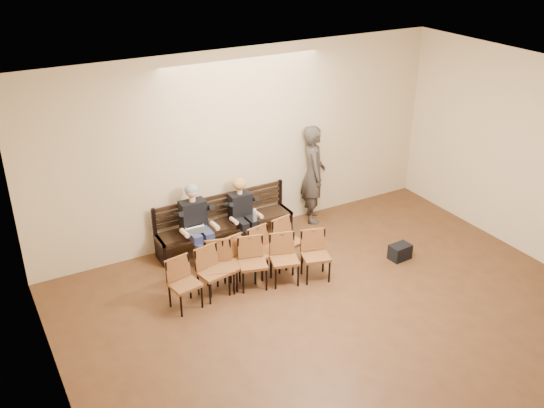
{
  "coord_description": "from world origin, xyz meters",
  "views": [
    {
      "loc": [
        -4.58,
        -4.28,
        5.57
      ],
      "look_at": [
        0.07,
        4.05,
        0.94
      ],
      "focal_mm": 40.0,
      "sensor_mm": 36.0,
      "label": 1
    }
  ],
  "objects": [
    {
      "name": "chair_row_back",
      "position": [
        -0.51,
        3.11,
        0.42
      ],
      "size": [
        2.08,
        1.0,
        0.84
      ],
      "primitive_type": "cube",
      "rotation": [
        0.0,
        0.0,
        -0.28
      ],
      "color": "brown",
      "rests_on": "ground"
    },
    {
      "name": "bag",
      "position": [
        1.9,
        2.7,
        0.14
      ],
      "size": [
        0.39,
        0.28,
        0.27
      ],
      "primitive_type": "cube",
      "rotation": [
        0.0,
        0.0,
        0.07
      ],
      "color": "black",
      "rests_on": "ground"
    },
    {
      "name": "chair_row_front",
      "position": [
        -0.92,
        3.35,
        0.41
      ],
      "size": [
        2.55,
        0.88,
        0.82
      ],
      "primitive_type": "cube",
      "rotation": [
        0.0,
        0.0,
        0.18
      ],
      "color": "brown",
      "rests_on": "ground"
    },
    {
      "name": "passerby",
      "position": [
        1.38,
        4.75,
        1.12
      ],
      "size": [
        0.82,
        0.96,
        2.24
      ],
      "primitive_type": "imported",
      "rotation": [
        0.0,
        0.0,
        1.16
      ],
      "color": "#37312D",
      "rests_on": "ground"
    },
    {
      "name": "room_walls",
      "position": [
        0.0,
        0.79,
        2.54
      ],
      "size": [
        8.02,
        10.01,
        3.51
      ],
      "color": "beige",
      "rests_on": "ground"
    },
    {
      "name": "water_bottle",
      "position": [
        -0.17,
        4.26,
        0.57
      ],
      "size": [
        0.08,
        0.08,
        0.24
      ],
      "primitive_type": "cylinder",
      "rotation": [
        0.0,
        0.0,
        -0.16
      ],
      "color": "silver",
      "rests_on": "bench"
    },
    {
      "name": "ground",
      "position": [
        0.0,
        0.0,
        0.0
      ],
      "size": [
        10.0,
        10.0,
        0.0
      ],
      "primitive_type": "plane",
      "color": "brown",
      "rests_on": "ground"
    },
    {
      "name": "seated_woman",
      "position": [
        -0.27,
        4.53,
        0.58
      ],
      "size": [
        0.5,
        0.69,
        1.16
      ],
      "primitive_type": null,
      "color": "black",
      "rests_on": "ground"
    },
    {
      "name": "bench",
      "position": [
        -0.57,
        4.65,
        0.23
      ],
      "size": [
        2.6,
        0.9,
        0.45
      ],
      "primitive_type": "cube",
      "color": "black",
      "rests_on": "ground"
    },
    {
      "name": "laptop",
      "position": [
        -1.23,
        4.38,
        0.58
      ],
      "size": [
        0.38,
        0.32,
        0.25
      ],
      "primitive_type": "cube",
      "rotation": [
        0.0,
        0.0,
        -0.14
      ],
      "color": "silver",
      "rests_on": "bench"
    },
    {
      "name": "seated_man",
      "position": [
        -1.19,
        4.53,
        0.67
      ],
      "size": [
        0.56,
        0.77,
        1.34
      ],
      "primitive_type": null,
      "color": "black",
      "rests_on": "ground"
    }
  ]
}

